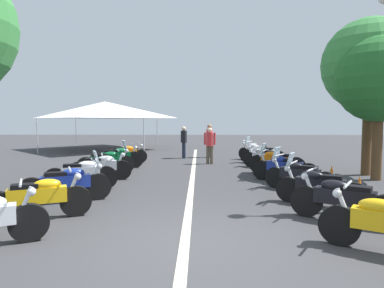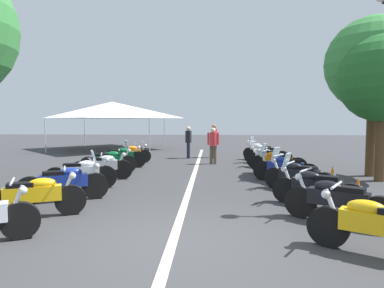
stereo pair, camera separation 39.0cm
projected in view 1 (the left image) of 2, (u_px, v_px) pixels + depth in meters
ground_plane at (185, 243)px, 5.40m from camera, size 80.00×80.00×0.00m
lane_centre_stripe at (192, 181)px, 10.85m from camera, size 23.20×0.16×0.01m
motorcycle_left_row_1 at (39, 197)px, 6.63m from camera, size 1.02×1.92×0.99m
motorcycle_left_row_2 at (67, 183)px, 8.04m from camera, size 1.07×1.99×1.22m
motorcycle_left_row_3 at (82, 174)px, 9.50m from camera, size 0.85×1.96×1.00m
motorcycle_left_row_4 at (101, 167)px, 10.93m from camera, size 0.83×1.95×1.00m
motorcycle_left_row_5 at (107, 161)px, 12.30m from camera, size 1.01×1.96×1.22m
motorcycle_left_row_6 at (117, 157)px, 13.67m from camera, size 0.89×2.09×1.02m
motorcycle_left_row_7 at (124, 154)px, 15.30m from camera, size 0.97×2.02×0.98m
motorcycle_right_row_1 at (343, 199)px, 6.46m from camera, size 1.29×1.77×1.00m
motorcycle_right_row_2 at (319, 186)px, 7.77m from camera, size 1.12×1.84×1.19m
motorcycle_right_row_3 at (299, 174)px, 9.38m from camera, size 1.32×1.70×1.19m
motorcycle_right_row_4 at (284, 167)px, 10.80m from camera, size 1.13×1.92×1.21m
motorcycle_right_row_5 at (276, 162)px, 12.14m from camera, size 1.27×1.82×1.02m
motorcycle_right_row_6 at (265, 157)px, 13.78m from camera, size 1.40×1.71×0.99m
motorcycle_right_row_7 at (262, 153)px, 15.20m from camera, size 1.24×1.88×1.21m
motorcycle_right_row_8 at (256, 151)px, 16.48m from camera, size 1.36×1.63×0.98m
traffic_cone_0 at (331, 176)px, 10.20m from camera, size 0.36×0.36×0.61m
traffic_cone_1 at (359, 189)px, 8.21m from camera, size 0.36×0.36×0.61m
bystander_1 at (184, 140)px, 17.37m from camera, size 0.51×0.32×1.64m
bystander_2 at (210, 143)px, 15.12m from camera, size 0.32×0.53×1.63m
bystander_3 at (209, 138)px, 17.77m from camera, size 0.52×0.32×1.74m
roadside_tree_0 at (369, 65)px, 11.84m from camera, size 3.24×3.24×5.52m
roadside_tree_1 at (380, 80)px, 10.88m from camera, size 2.78×2.78×4.68m
event_tent at (105, 110)px, 22.54m from camera, size 6.90×6.90×3.20m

